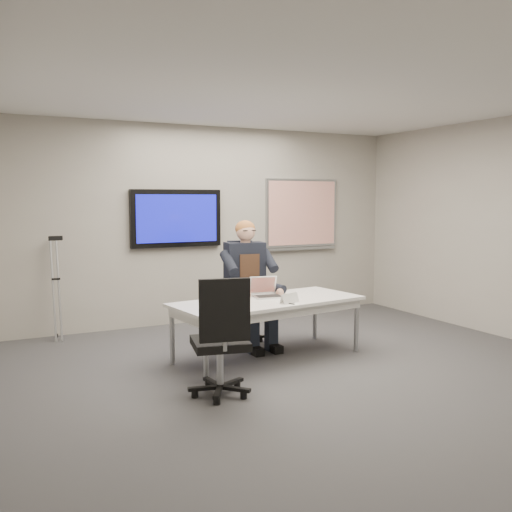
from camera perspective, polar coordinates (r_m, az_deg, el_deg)
name	(u,v)px	position (r m, az deg, el deg)	size (l,w,h in m)	color
floor	(322,377)	(5.84, 6.63, -11.96)	(6.00, 6.00, 0.02)	#353537
ceiling	(326,90)	(5.66, 6.98, 16.17)	(6.00, 6.00, 0.02)	silver
wall_back	(208,225)	(8.24, -4.78, 3.15)	(6.00, 0.02, 2.80)	#9D968D
conference_table	(268,306)	(6.35, 1.20, -5.07)	(2.23, 1.16, 0.66)	white
tv_display	(176,218)	(8.02, -7.96, 3.75)	(1.30, 0.09, 0.80)	black
whiteboard	(302,214)	(8.91, 4.61, 4.18)	(1.25, 0.08, 1.10)	#969A9E
office_chair_far	(244,317)	(7.12, -1.23, -6.13)	(0.62, 0.62, 0.98)	black
office_chair_near	(221,360)	(5.17, -3.52, -10.32)	(0.62, 0.62, 1.10)	black
seated_person	(252,296)	(6.83, -0.43, -4.05)	(0.50, 0.85, 1.51)	#1E2432
crutch	(56,287)	(7.58, -19.38, -2.90)	(0.18, 0.33, 1.35)	#B4B7BC
laptop	(266,292)	(6.52, 1.01, -3.59)	(0.36, 0.35, 0.23)	#B7B8BA
name_tent	(289,298)	(6.16, 3.36, -4.21)	(0.25, 0.07, 0.10)	silver
pen	(289,303)	(6.10, 3.36, -4.75)	(0.01, 0.01, 0.13)	black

